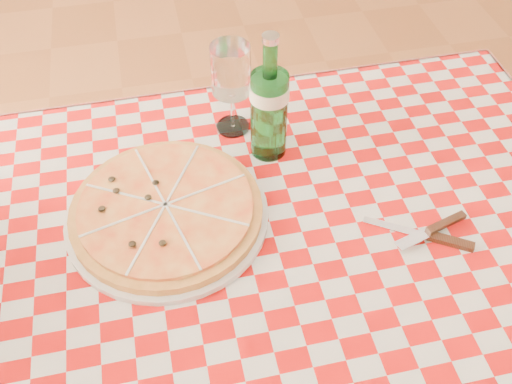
# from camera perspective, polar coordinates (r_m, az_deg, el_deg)

# --- Properties ---
(dining_table) EXTENTS (1.20, 0.80, 0.75)m
(dining_table) POSITION_cam_1_polar(r_m,az_deg,el_deg) (1.11, 1.69, -7.59)
(dining_table) COLOR brown
(dining_table) RESTS_ON ground
(tablecloth) EXTENTS (1.30, 0.90, 0.01)m
(tablecloth) POSITION_cam_1_polar(r_m,az_deg,el_deg) (1.03, 1.81, -4.64)
(tablecloth) COLOR #B00C0A
(tablecloth) RESTS_ON dining_table
(pizza_plate) EXTENTS (0.46, 0.46, 0.05)m
(pizza_plate) POSITION_cam_1_polar(r_m,az_deg,el_deg) (1.05, -8.96, -1.76)
(pizza_plate) COLOR #BC833E
(pizza_plate) RESTS_ON tablecloth
(water_bottle) EXTENTS (0.08, 0.08, 0.27)m
(water_bottle) POSITION_cam_1_polar(r_m,az_deg,el_deg) (1.08, 1.34, 9.39)
(water_bottle) COLOR #1A6A27
(water_bottle) RESTS_ON tablecloth
(wine_glass) EXTENTS (0.09, 0.09, 0.20)m
(wine_glass) POSITION_cam_1_polar(r_m,az_deg,el_deg) (1.16, -2.47, 10.19)
(wine_glass) COLOR white
(wine_glass) RESTS_ON tablecloth
(cutlery) EXTENTS (0.22, 0.19, 0.02)m
(cutlery) POSITION_cam_1_polar(r_m,az_deg,el_deg) (1.06, 16.75, -3.94)
(cutlery) COLOR silver
(cutlery) RESTS_ON tablecloth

